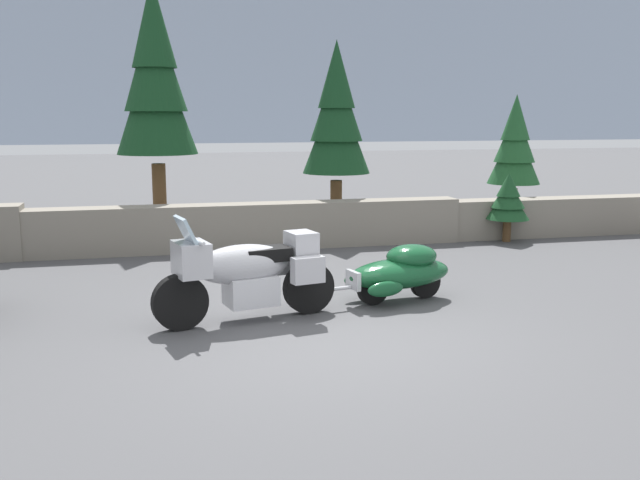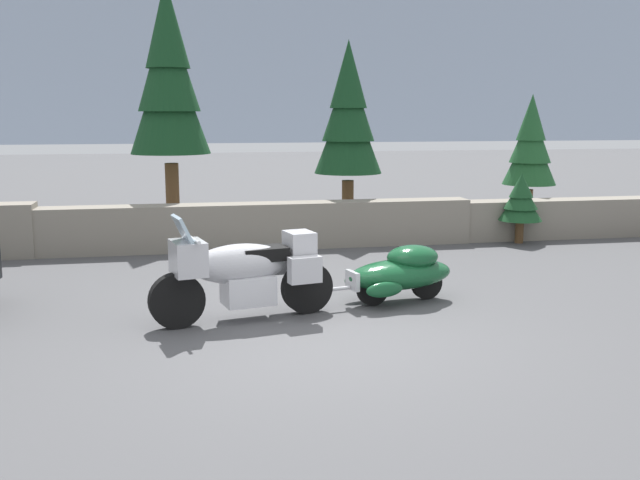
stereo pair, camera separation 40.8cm
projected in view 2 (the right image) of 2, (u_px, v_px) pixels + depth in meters
ground_plane at (319, 340)px, 8.05m from camera, size 80.00×80.00×0.00m
stone_guard_wall at (238, 226)px, 13.39m from camera, size 24.00×0.65×0.95m
distant_ridgeline at (189, 73)px, 99.23m from camera, size 240.00×80.00×16.00m
touring_motorcycle at (243, 270)px, 8.70m from camera, size 2.29×1.04×1.33m
car_shaped_trailer at (401, 272)px, 9.60m from camera, size 2.23×1.02×0.76m
pine_tree_tall at (168, 77)px, 14.52m from camera, size 1.62×1.62×5.16m
pine_tree_secondary at (348, 115)px, 14.57m from camera, size 1.38×1.38×3.96m
pine_tree_far_right at (531, 145)px, 15.77m from camera, size 1.16×1.16×2.92m
pine_sapling_near at (521, 200)px, 13.94m from camera, size 0.84×0.84×1.36m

